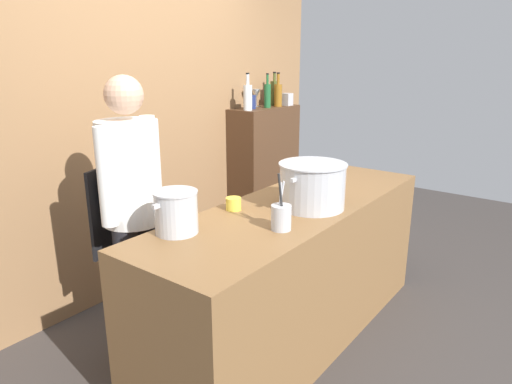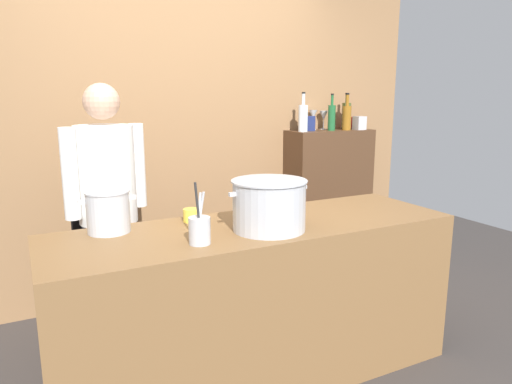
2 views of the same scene
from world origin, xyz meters
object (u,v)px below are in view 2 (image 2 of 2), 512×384
at_px(spice_tin_navy, 309,123).
at_px(spice_tin_silver, 359,123).
at_px(chef, 108,201).
at_px(utensil_crock, 200,229).
at_px(wine_bottle_clear, 303,117).
at_px(wine_bottle_amber, 347,117).
at_px(wine_bottle_green, 332,117).
at_px(wine_glass_short, 313,115).
at_px(butter_jar, 191,215).
at_px(stockpot_small, 108,211).
at_px(spice_tin_red, 355,123).
at_px(wine_bottle_olive, 346,115).
at_px(stockpot_large, 269,205).
at_px(wine_glass_tall, 324,116).

bearing_deg(spice_tin_navy, spice_tin_silver, -11.62).
xyz_separation_m(chef, utensil_crock, (0.28, -0.83, 0.01)).
relative_size(wine_bottle_clear, wine_bottle_amber, 1.03).
bearing_deg(wine_bottle_green, wine_bottle_amber, -8.16).
height_order(spice_tin_navy, spice_tin_silver, spice_tin_navy).
distance_m(utensil_crock, wine_glass_short, 2.21).
relative_size(butter_jar, wine_glass_short, 0.51).
relative_size(utensil_crock, wine_bottle_clear, 0.92).
relative_size(utensil_crock, spice_tin_silver, 2.54).
distance_m(stockpot_small, wine_glass_short, 2.25).
xyz_separation_m(wine_bottle_clear, wine_glass_short, (0.19, 0.13, 0.01)).
bearing_deg(utensil_crock, spice_tin_silver, 32.80).
relative_size(stockpot_small, spice_tin_red, 2.78).
bearing_deg(wine_bottle_clear, wine_bottle_olive, 6.36).
relative_size(stockpot_small, butter_jar, 3.24).
relative_size(stockpot_large, spice_tin_navy, 3.60).
xyz_separation_m(stockpot_large, wine_bottle_olive, (1.50, 1.31, 0.38)).
distance_m(wine_bottle_olive, spice_tin_red, 0.15).
height_order(stockpot_small, wine_glass_short, wine_glass_short).
distance_m(utensil_crock, wine_bottle_clear, 1.98).
bearing_deg(spice_tin_red, wine_bottle_olive, -168.18).
distance_m(chef, butter_jar, 0.58).
distance_m(butter_jar, wine_bottle_clear, 1.68).
xyz_separation_m(utensil_crock, wine_bottle_clear, (1.41, 1.32, 0.44)).
bearing_deg(wine_bottle_clear, spice_tin_red, 7.51).
bearing_deg(chef, wine_glass_short, 178.09).
xyz_separation_m(chef, wine_glass_tall, (1.99, 0.61, 0.44)).
xyz_separation_m(stockpot_small, utensil_crock, (0.35, -0.40, -0.04)).
height_order(wine_bottle_clear, wine_bottle_amber, wine_bottle_clear).
bearing_deg(butter_jar, wine_bottle_olive, 28.42).
bearing_deg(chef, butter_jar, 110.32).
bearing_deg(spice_tin_red, chef, -166.22).
relative_size(chef, spice_tin_navy, 13.25).
distance_m(chef, wine_bottle_green, 2.08).
relative_size(wine_bottle_olive, wine_bottle_amber, 1.01).
xyz_separation_m(stockpot_large, spice_tin_silver, (1.56, 1.21, 0.31)).
bearing_deg(spice_tin_red, utensil_crock, -145.42).
relative_size(chef, spice_tin_silver, 14.18).
bearing_deg(wine_glass_short, wine_bottle_green, -56.57).
bearing_deg(spice_tin_red, spice_tin_silver, -115.07).
bearing_deg(wine_glass_short, spice_tin_navy, -138.44).
bearing_deg(wine_bottle_olive, wine_bottle_amber, -125.01).
height_order(utensil_crock, wine_glass_tall, wine_glass_tall).
bearing_deg(spice_tin_silver, chef, -169.03).
distance_m(chef, wine_bottle_clear, 1.81).
xyz_separation_m(wine_bottle_green, wine_bottle_clear, (-0.28, 0.01, 0.00)).
height_order(chef, wine_bottle_clear, chef).
relative_size(chef, wine_bottle_clear, 5.12).
bearing_deg(stockpot_small, chef, 81.02).
distance_m(utensil_crock, wine_bottle_amber, 2.29).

